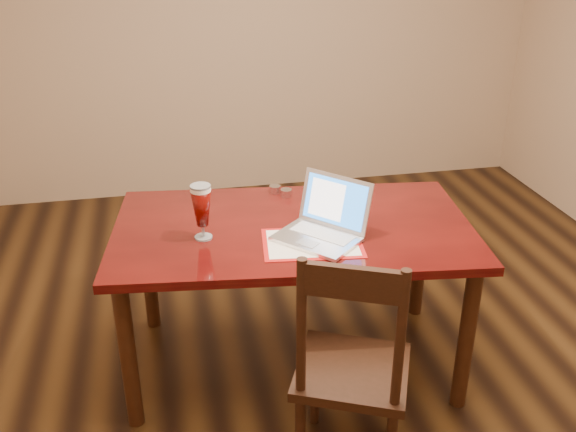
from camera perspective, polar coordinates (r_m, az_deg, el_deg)
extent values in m
plane|color=black|center=(3.49, 4.84, -12.90)|extent=(5.00, 5.00, 0.00)
cube|color=tan|center=(5.25, -2.44, 16.51)|extent=(4.50, 0.01, 2.70)
cube|color=#4E0C0A|center=(3.08, 0.45, -1.18)|extent=(1.81, 1.16, 0.04)
cylinder|color=black|center=(2.99, -14.02, -12.01)|extent=(0.07, 0.07, 0.76)
cylinder|color=black|center=(3.12, 15.57, -10.46)|extent=(0.07, 0.07, 0.76)
cylinder|color=black|center=(3.65, -12.32, -4.47)|extent=(0.07, 0.07, 0.76)
cylinder|color=black|center=(3.75, 11.66, -3.49)|extent=(0.07, 0.07, 0.76)
cube|color=#B51210|center=(2.91, 2.17, -2.42)|extent=(0.48, 0.37, 0.00)
cube|color=white|center=(2.91, 2.17, -2.39)|extent=(0.44, 0.32, 0.00)
cube|color=silver|center=(2.92, 2.53, -2.05)|extent=(0.43, 0.43, 0.02)
cube|color=silver|center=(2.96, 3.06, -1.53)|extent=(0.28, 0.29, 0.00)
cube|color=#BABABF|center=(2.87, 1.77, -2.42)|extent=(0.11, 0.11, 0.00)
cube|color=silver|center=(2.99, 4.22, 1.28)|extent=(0.30, 0.31, 0.24)
cube|color=blue|center=(2.98, 4.17, 1.27)|extent=(0.26, 0.27, 0.20)
cube|color=white|center=(3.00, 3.45, 1.47)|extent=(0.16, 0.16, 0.17)
cylinder|color=silver|center=(2.98, -7.52, -1.87)|extent=(0.08, 0.08, 0.01)
cylinder|color=silver|center=(2.96, -7.55, -1.30)|extent=(0.01, 0.01, 0.06)
cylinder|color=white|center=(2.88, -7.79, 2.37)|extent=(0.09, 0.09, 0.02)
cylinder|color=silver|center=(2.87, -7.80, 2.63)|extent=(0.09, 0.09, 0.01)
cylinder|color=silver|center=(3.38, -0.16, 2.07)|extent=(0.06, 0.06, 0.04)
cylinder|color=silver|center=(3.43, -1.17, 2.40)|extent=(0.06, 0.06, 0.04)
cube|color=black|center=(2.71, 5.74, -13.56)|extent=(0.58, 0.57, 0.04)
cylinder|color=black|center=(3.02, 2.42, -14.70)|extent=(0.04, 0.04, 0.44)
cylinder|color=black|center=(2.99, 9.54, -15.48)|extent=(0.04, 0.04, 0.44)
cylinder|color=black|center=(2.41, 1.19, -9.82)|extent=(0.04, 0.04, 0.58)
cylinder|color=black|center=(2.38, 9.95, -10.76)|extent=(0.04, 0.04, 0.58)
cube|color=black|center=(2.27, 5.76, -5.93)|extent=(0.35, 0.18, 0.13)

